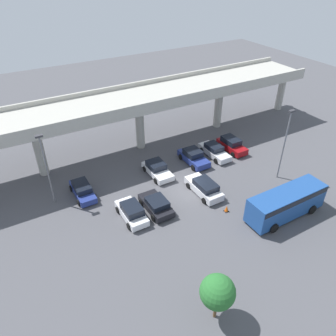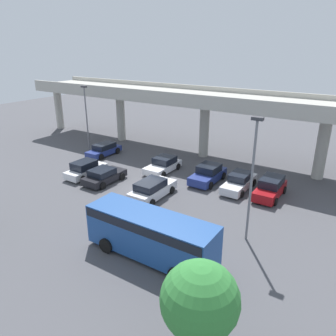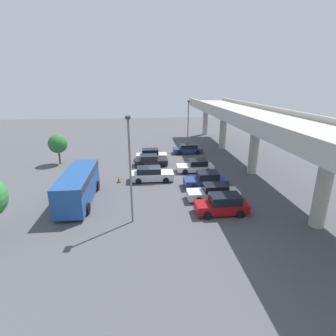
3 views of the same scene
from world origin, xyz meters
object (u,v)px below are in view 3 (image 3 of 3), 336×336
parked_car_1 (151,155)px  lamp_post_near_aisle (188,121)px  parked_car_0 (188,149)px  tree_front_left (58,144)px  parked_car_3 (196,166)px  parked_car_5 (206,180)px  lamp_post_mid_lot (130,163)px  traffic_cone (119,180)px  parked_car_4 (151,174)px  parked_car_6 (214,192)px  parked_car_7 (222,205)px  parked_car_2 (151,160)px  shuttle_bus (78,184)px

parked_car_1 → lamp_post_near_aisle: bearing=43.7°
parked_car_0 → tree_front_left: (3.84, -18.33, 2.09)m
parked_car_3 → parked_car_5: bearing=90.7°
lamp_post_mid_lot → traffic_cone: size_ratio=11.95×
parked_car_4 → parked_car_6: size_ratio=0.99×
parked_car_0 → traffic_cone: bearing=50.2°
lamp_post_near_aisle → parked_car_7: bearing=-2.2°
parked_car_2 → traffic_cone: 7.09m
parked_car_1 → lamp_post_near_aisle: (-6.00, 6.28, 3.87)m
parked_car_7 → tree_front_left: size_ratio=1.09×
parked_car_4 → traffic_cone: size_ratio=6.91×
shuttle_bus → parked_car_0: bearing=-38.6°
parked_car_1 → parked_car_7: bearing=-72.1°
parked_car_3 → lamp_post_mid_lot: (11.78, -7.46, 4.19)m
parked_car_5 → parked_car_6: size_ratio=0.93×
lamp_post_near_aisle → traffic_cone: bearing=-34.8°
traffic_cone → parked_car_1: bearing=155.7°
parked_car_4 → parked_car_5: parked_car_5 is taller
lamp_post_mid_lot → tree_front_left: (-16.73, -10.38, -2.09)m
parked_car_5 → traffic_cone: (-2.19, -9.32, -0.43)m
parked_car_5 → traffic_cone: 9.59m
parked_car_5 → lamp_post_mid_lot: (6.66, -7.52, 4.12)m
parked_car_1 → tree_front_left: (0.76, -12.47, 2.04)m
parked_car_3 → tree_front_left: (-4.95, -17.84, 2.10)m
shuttle_bus → traffic_cone: size_ratio=11.98×
parked_car_4 → parked_car_5: size_ratio=1.06×
parked_car_1 → lamp_post_mid_lot: 18.09m
parked_car_1 → parked_car_6: (13.99, 5.41, -0.05)m
shuttle_bus → parked_car_1: bearing=-28.4°
parked_car_6 → traffic_cone: (-5.35, -9.30, -0.37)m
lamp_post_near_aisle → parked_car_2: bearing=-36.8°
traffic_cone → tree_front_left: bearing=-132.5°
parked_car_6 → shuttle_bus: size_ratio=0.58×
parked_car_4 → lamp_post_near_aisle: size_ratio=0.62×
parked_car_6 → lamp_post_mid_lot: bearing=25.0°
lamp_post_near_aisle → parked_car_4: bearing=-24.6°
parked_car_1 → traffic_cone: bearing=-114.3°
lamp_post_near_aisle → tree_front_left: bearing=-70.2°
parked_car_2 → parked_car_3: 6.34m
shuttle_bus → parked_car_5: bearing=-79.3°
parked_car_7 → lamp_post_near_aisle: 23.13m
parked_car_5 → parked_car_4: bearing=-23.0°
shuttle_bus → lamp_post_mid_lot: 7.34m
parked_car_0 → parked_car_5: parked_car_5 is taller
lamp_post_near_aisle → traffic_cone: lamp_post_near_aisle is taller
parked_car_2 → parked_car_7: size_ratio=0.98×
lamp_post_mid_lot → parked_car_7: bearing=95.3°
parked_car_6 → parked_car_2: bearing=-63.9°
parked_car_0 → traffic_cone: parked_car_0 is taller
parked_car_1 → parked_car_6: parked_car_1 is taller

